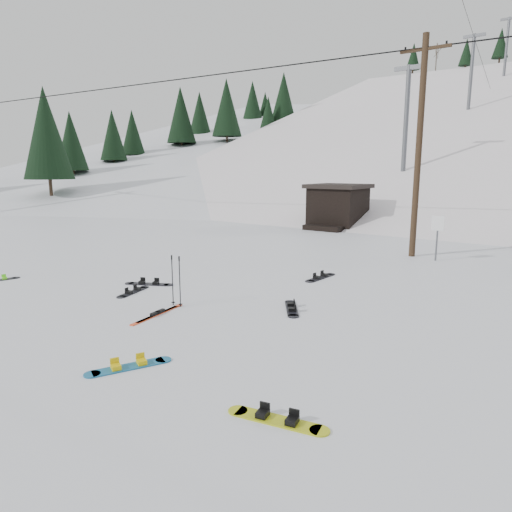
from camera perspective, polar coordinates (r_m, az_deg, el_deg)
The scene contains 18 objects.
ground at distance 10.46m, azimuth -17.90°, elevation -10.58°, with size 200.00×200.00×0.00m, color white.
ski_slope at distance 63.11m, azimuth 27.86°, elevation -4.81°, with size 60.00×75.00×45.00m, color white.
ridge_left at distance 70.89m, azimuth -3.05°, elevation -1.08°, with size 34.00×85.00×38.00m, color white.
treeline_left at distance 62.11m, azimuth -6.43°, elevation 7.42°, with size 20.00×64.00×10.00m, color black, non-canonical shape.
utility_pole at distance 20.51m, azimuth 19.70°, elevation 12.94°, with size 2.00×0.26×9.00m.
trail_sign at distance 19.93m, azimuth 21.74°, elevation 3.05°, with size 0.50×0.09×1.85m.
lift_hut at distance 29.64m, azimuth 10.17°, elevation 6.17°, with size 3.40×4.10×2.75m.
lift_tower_near at distance 37.78m, azimuth 18.31°, elevation 16.66°, with size 2.20×0.36×8.00m.
lift_tower_mid at distance 57.85m, azimuth 25.36°, elevation 20.51°, with size 2.20×0.36×8.00m.
lift_tower_far at distance 78.42m, azimuth 28.87°, elevation 22.26°, with size 2.20×0.36×8.00m.
hero_snowboard at distance 9.26m, azimuth -15.60°, elevation -13.12°, with size 0.88×1.53×0.12m.
hero_skis at distance 12.18m, azimuth -12.20°, elevation -7.07°, with size 0.38×1.93×0.10m.
ski_poles at distance 12.67m, azimuth -9.96°, elevation -3.01°, with size 0.39×0.10×1.41m.
board_scatter_a at distance 15.33m, azimuth -13.24°, elevation -3.38°, with size 1.49×0.92×0.11m.
board_scatter_b at distance 14.50m, azimuth -15.10°, elevation -4.30°, with size 0.60×1.42×0.10m.
board_scatter_d at distance 12.40m, azimuth 4.48°, elevation -6.52°, with size 1.05×1.33×0.11m.
board_scatter_e at distance 7.28m, azimuth 2.66°, elevation -19.74°, with size 1.60×0.57×0.11m.
board_scatter_f at distance 15.94m, azimuth 8.06°, elevation -2.64°, with size 0.39×1.66×0.12m.
Camera 1 is at (8.02, -5.58, 3.74)m, focal length 32.00 mm.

